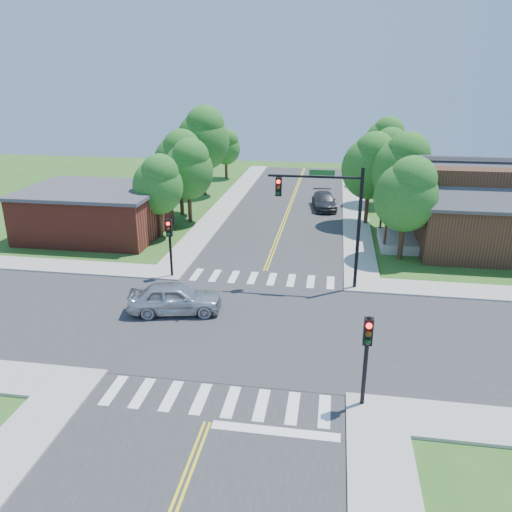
% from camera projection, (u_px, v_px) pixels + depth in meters
% --- Properties ---
extents(ground, '(100.00, 100.00, 0.00)m').
position_uv_depth(ground, '(244.00, 326.00, 25.14)').
color(ground, '#2F581B').
rests_on(ground, ground).
extents(road_ns, '(10.00, 90.00, 0.04)m').
position_uv_depth(road_ns, '(244.00, 326.00, 25.13)').
color(road_ns, '#2D2D30').
rests_on(road_ns, ground).
extents(road_ew, '(90.00, 10.00, 0.04)m').
position_uv_depth(road_ew, '(244.00, 326.00, 25.13)').
color(road_ew, '#2D2D30').
rests_on(road_ew, ground).
extents(intersection_patch, '(10.20, 10.20, 0.06)m').
position_uv_depth(intersection_patch, '(244.00, 326.00, 25.14)').
color(intersection_patch, '#2D2D30').
rests_on(intersection_patch, ground).
extents(sidewalk_ne, '(40.00, 40.00, 0.14)m').
position_uv_depth(sidewalk_ne, '(489.00, 242.00, 37.44)').
color(sidewalk_ne, '#9E9B93').
rests_on(sidewalk_ne, ground).
extents(sidewalk_nw, '(40.00, 40.00, 0.14)m').
position_uv_depth(sidewalk_nw, '(94.00, 223.00, 42.11)').
color(sidewalk_nw, '#9E9B93').
rests_on(sidewalk_nw, ground).
extents(crosswalk_north, '(8.85, 2.00, 0.01)m').
position_uv_depth(crosswalk_north, '(262.00, 278.00, 30.87)').
color(crosswalk_north, white).
rests_on(crosswalk_north, ground).
extents(crosswalk_south, '(8.85, 2.00, 0.01)m').
position_uv_depth(crosswalk_south, '(216.00, 400.00, 19.37)').
color(crosswalk_south, white).
rests_on(crosswalk_south, ground).
extents(centerline, '(0.30, 90.00, 0.01)m').
position_uv_depth(centerline, '(244.00, 325.00, 25.12)').
color(centerline, yellow).
rests_on(centerline, ground).
extents(stop_bar, '(4.60, 0.45, 0.09)m').
position_uv_depth(stop_bar, '(275.00, 432.00, 17.72)').
color(stop_bar, white).
rests_on(stop_bar, ground).
extents(signal_mast_ne, '(5.30, 0.42, 7.20)m').
position_uv_depth(signal_mast_ne, '(330.00, 208.00, 28.07)').
color(signal_mast_ne, black).
rests_on(signal_mast_ne, ground).
extents(signal_pole_se, '(0.34, 0.42, 3.80)m').
position_uv_depth(signal_pole_se, '(367.00, 345.00, 18.18)').
color(signal_pole_se, black).
rests_on(signal_pole_se, ground).
extents(signal_pole_nw, '(0.34, 0.42, 3.80)m').
position_uv_depth(signal_pole_nw, '(170.00, 237.00, 30.22)').
color(signal_pole_nw, black).
rests_on(signal_pole_nw, ground).
extents(house_ne, '(13.05, 8.80, 7.11)m').
position_uv_depth(house_ne, '(492.00, 205.00, 34.95)').
color(house_ne, '#342412').
rests_on(house_ne, ground).
extents(building_nw, '(10.40, 8.40, 3.73)m').
position_uv_depth(building_nw, '(95.00, 211.00, 38.82)').
color(building_nw, maroon).
rests_on(building_nw, ground).
extents(tree_e_a, '(4.18, 3.97, 7.11)m').
position_uv_depth(tree_e_a, '(408.00, 193.00, 32.59)').
color(tree_e_a, '#382314').
rests_on(tree_e_a, ground).
extents(tree_e_b, '(4.67, 4.43, 7.93)m').
position_uv_depth(tree_e_b, '(403.00, 167.00, 38.24)').
color(tree_e_b, '#382314').
rests_on(tree_e_b, ground).
extents(tree_e_c, '(4.35, 4.13, 7.39)m').
position_uv_depth(tree_e_c, '(387.00, 155.00, 46.60)').
color(tree_e_c, '#382314').
rests_on(tree_e_c, ground).
extents(tree_e_d, '(4.53, 4.31, 7.71)m').
position_uv_depth(tree_e_d, '(385.00, 141.00, 54.46)').
color(tree_e_d, '#382314').
rests_on(tree_e_d, ground).
extents(tree_w_a, '(3.81, 3.62, 6.47)m').
position_uv_depth(tree_w_a, '(158.00, 183.00, 37.39)').
color(tree_w_a, '#382314').
rests_on(tree_w_a, ground).
extents(tree_w_b, '(4.46, 4.24, 7.59)m').
position_uv_depth(tree_w_b, '(180.00, 159.00, 43.25)').
color(tree_w_b, '#382314').
rests_on(tree_w_b, ground).
extents(tree_w_c, '(5.35, 5.08, 9.09)m').
position_uv_depth(tree_w_c, '(204.00, 137.00, 50.24)').
color(tree_w_c, '#382314').
rests_on(tree_w_c, ground).
extents(tree_w_d, '(3.46, 3.28, 5.88)m').
position_uv_depth(tree_w_d, '(226.00, 146.00, 59.17)').
color(tree_w_d, '#382314').
rests_on(tree_w_d, ground).
extents(tree_house, '(4.54, 4.32, 7.72)m').
position_uv_depth(tree_house, '(371.00, 164.00, 40.32)').
color(tree_house, '#382314').
rests_on(tree_house, ground).
extents(tree_bldg, '(4.19, 3.98, 7.13)m').
position_uv_depth(tree_bldg, '(189.00, 168.00, 41.14)').
color(tree_bldg, '#382314').
rests_on(tree_bldg, ground).
extents(car_silver, '(3.84, 5.64, 1.67)m').
position_uv_depth(car_silver, '(175.00, 298.00, 26.27)').
color(car_silver, silver).
rests_on(car_silver, ground).
extents(car_dgrey, '(3.34, 5.55, 1.46)m').
position_uv_depth(car_dgrey, '(324.00, 201.00, 46.64)').
color(car_dgrey, '#2E3033').
rests_on(car_dgrey, ground).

